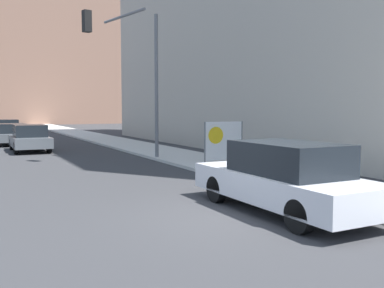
% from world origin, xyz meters
% --- Properties ---
extents(ground_plane, '(160.00, 160.00, 0.00)m').
position_xyz_m(ground_plane, '(0.00, 0.00, 0.00)').
color(ground_plane, '#38383A').
extents(sidewalk_curb, '(3.03, 90.00, 0.12)m').
position_xyz_m(sidewalk_curb, '(3.43, 15.00, 0.06)').
color(sidewalk_curb, beige).
rests_on(sidewalk_curb, ground_plane).
extents(seated_protester, '(0.97, 0.77, 1.21)m').
position_xyz_m(seated_protester, '(2.84, 2.44, 0.77)').
color(seated_protester, '#474C56').
rests_on(seated_protester, sidewalk_curb).
extents(protest_banner, '(1.81, 0.06, 1.65)m').
position_xyz_m(protest_banner, '(3.82, 7.32, 0.99)').
color(protest_banner, slate).
rests_on(protest_banner, sidewalk_curb).
extents(traffic_light_pole, '(3.47, 3.24, 6.33)m').
position_xyz_m(traffic_light_pole, '(1.02, 10.14, 4.39)').
color(traffic_light_pole, slate).
rests_on(traffic_light_pole, sidewalk_curb).
extents(parked_car_curbside, '(1.81, 4.80, 1.55)m').
position_xyz_m(parked_car_curbside, '(0.84, -0.14, 0.77)').
color(parked_car_curbside, silver).
rests_on(parked_car_curbside, ground_plane).
extents(car_on_road_nearest, '(1.82, 4.32, 1.44)m').
position_xyz_m(car_on_road_nearest, '(-2.50, 16.97, 0.72)').
color(car_on_road_nearest, '#565B60').
rests_on(car_on_road_nearest, ground_plane).
extents(car_on_road_midblock, '(1.90, 4.52, 1.36)m').
position_xyz_m(car_on_road_midblock, '(-3.04, 22.20, 0.69)').
color(car_on_road_midblock, '#565B60').
rests_on(car_on_road_midblock, ground_plane).
extents(car_on_road_distant, '(1.82, 4.42, 1.48)m').
position_xyz_m(car_on_road_distant, '(-2.85, 29.10, 0.73)').
color(car_on_road_distant, black).
rests_on(car_on_road_distant, ground_plane).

